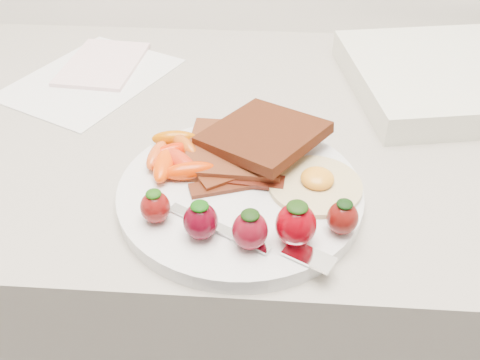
{
  "coord_description": "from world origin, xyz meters",
  "views": [
    {
      "loc": [
        0.02,
        1.09,
        1.29
      ],
      "look_at": [
        -0.01,
        1.54,
        0.93
      ],
      "focal_mm": 40.0,
      "sensor_mm": 36.0,
      "label": 1
    }
  ],
  "objects": [
    {
      "name": "baby_carrots",
      "position": [
        -0.09,
        1.58,
        0.93
      ],
      "size": [
        0.09,
        0.1,
        0.02
      ],
      "color": "red",
      "rests_on": "plate"
    },
    {
      "name": "notepad",
      "position": [
        -0.25,
        1.85,
        0.91
      ],
      "size": [
        0.12,
        0.17,
        0.01
      ],
      "primitive_type": "cube",
      "rotation": [
        0.0,
        0.0,
        -0.08
      ],
      "color": "silver",
      "rests_on": "paper_sheet"
    },
    {
      "name": "toast_upper",
      "position": [
        0.01,
        1.61,
        0.94
      ],
      "size": [
        0.17,
        0.17,
        0.03
      ],
      "primitive_type": "cube",
      "rotation": [
        0.0,
        -0.1,
        -0.63
      ],
      "color": "black",
      "rests_on": "toast_lower"
    },
    {
      "name": "counter",
      "position": [
        0.0,
        1.7,
        0.45
      ],
      "size": [
        2.0,
        0.6,
        0.9
      ],
      "primitive_type": "cube",
      "color": "gray",
      "rests_on": "ground"
    },
    {
      "name": "plate",
      "position": [
        -0.01,
        1.54,
        0.91
      ],
      "size": [
        0.27,
        0.27,
        0.02
      ],
      "primitive_type": "cylinder",
      "color": "silver",
      "rests_on": "counter"
    },
    {
      "name": "strawberries",
      "position": [
        0.01,
        1.46,
        0.94
      ],
      "size": [
        0.22,
        0.06,
        0.05
      ],
      "color": "maroon",
      "rests_on": "plate"
    },
    {
      "name": "paper_sheet",
      "position": [
        -0.25,
        1.8,
        0.9
      ],
      "size": [
        0.27,
        0.3,
        0.0
      ],
      "primitive_type": "cube",
      "rotation": [
        0.0,
        0.0,
        -0.45
      ],
      "color": "white",
      "rests_on": "counter"
    },
    {
      "name": "appliance",
      "position": [
        0.31,
        1.81,
        0.92
      ],
      "size": [
        0.38,
        0.32,
        0.04
      ],
      "primitive_type": "cube",
      "rotation": [
        0.0,
        0.0,
        0.18
      ],
      "color": "silver",
      "rests_on": "counter"
    },
    {
      "name": "bacon_strips",
      "position": [
        -0.01,
        1.55,
        0.92
      ],
      "size": [
        0.11,
        0.08,
        0.01
      ],
      "color": "#391208",
      "rests_on": "plate"
    },
    {
      "name": "toast_lower",
      "position": [
        -0.02,
        1.6,
        0.93
      ],
      "size": [
        0.11,
        0.11,
        0.01
      ],
      "primitive_type": "cube",
      "rotation": [
        0.0,
        0.0,
        -0.04
      ],
      "color": "#381A0C",
      "rests_on": "plate"
    },
    {
      "name": "fried_egg",
      "position": [
        0.07,
        1.54,
        0.92
      ],
      "size": [
        0.13,
        0.13,
        0.02
      ],
      "color": "beige",
      "rests_on": "plate"
    },
    {
      "name": "fork",
      "position": [
        0.02,
        1.46,
        0.92
      ],
      "size": [
        0.17,
        0.09,
        0.0
      ],
      "color": "silver",
      "rests_on": "plate"
    }
  ]
}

